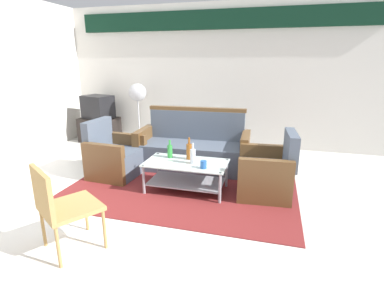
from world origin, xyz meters
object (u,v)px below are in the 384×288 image
at_px(bottle_green, 170,151).
at_px(coffee_table, 186,172).
at_px(bottle_brown, 189,151).
at_px(couch, 193,149).
at_px(bottle_clear, 193,156).
at_px(wicker_chair, 60,203).
at_px(tv_stand, 100,129).
at_px(cup, 203,165).
at_px(armchair_right, 267,174).
at_px(armchair_left, 115,157).
at_px(pedestal_fan, 138,96).
at_px(television, 98,107).

bearing_deg(bottle_green, coffee_table, -25.74).
height_order(bottle_brown, bottle_green, bottle_brown).
relative_size(couch, bottle_green, 7.20).
relative_size(bottle_clear, wicker_chair, 0.33).
distance_m(coffee_table, tv_stand, 3.22).
bearing_deg(wicker_chair, cup, 87.87).
distance_m(bottle_brown, bottle_green, 0.28).
xyz_separation_m(cup, wicker_chair, (-0.99, -1.42, 0.03)).
relative_size(armchair_right, bottle_brown, 2.76).
xyz_separation_m(couch, cup, (0.42, -1.06, 0.14)).
xyz_separation_m(coffee_table, wicker_chair, (-0.72, -1.58, 0.22)).
bearing_deg(cup, armchair_left, 164.47).
distance_m(bottle_brown, tv_stand, 3.15).
distance_m(armchair_right, cup, 0.87).
relative_size(bottle_brown, cup, 3.08).
distance_m(coffee_table, wicker_chair, 1.75).
bearing_deg(wicker_chair, coffee_table, 98.41).
bearing_deg(wicker_chair, bottle_clear, 95.22).
bearing_deg(bottle_green, cup, -28.09).
xyz_separation_m(coffee_table, bottle_brown, (0.00, 0.13, 0.26)).
bearing_deg(bottle_brown, tv_stand, 144.41).
bearing_deg(pedestal_fan, coffee_table, -50.97).
xyz_separation_m(bottle_clear, bottle_brown, (-0.10, 0.15, 0.01)).
height_order(couch, armchair_right, couch).
bearing_deg(bottle_brown, bottle_clear, -58.49).
relative_size(armchair_right, coffee_table, 0.77).
bearing_deg(bottle_green, wicker_chair, -104.43).
xyz_separation_m(bottle_green, television, (-2.28, 1.83, 0.25)).
relative_size(coffee_table, wicker_chair, 1.31).
xyz_separation_m(bottle_brown, television, (-2.55, 1.83, 0.23)).
relative_size(armchair_right, bottle_clear, 3.04).
distance_m(bottle_brown, television, 3.15).
xyz_separation_m(coffee_table, cup, (0.28, -0.16, 0.19)).
bearing_deg(pedestal_fan, television, -177.04).
xyz_separation_m(bottle_clear, tv_stand, (-2.65, 1.98, -0.26)).
bearing_deg(couch, armchair_right, 146.94).
height_order(pedestal_fan, wicker_chair, pedestal_fan).
bearing_deg(couch, television, -26.10).
bearing_deg(tv_stand, wicker_chair, -62.63).
xyz_separation_m(coffee_table, television, (-2.55, 1.97, 0.49)).
distance_m(coffee_table, bottle_clear, 0.26).
bearing_deg(bottle_clear, armchair_right, 12.02).
distance_m(armchair_right, television, 4.05).
bearing_deg(bottle_brown, bottle_green, -179.78).
height_order(cup, wicker_chair, wicker_chair).
distance_m(couch, tv_stand, 2.63).
xyz_separation_m(tv_stand, television, (0.00, 0.00, 0.50)).
xyz_separation_m(armchair_right, tv_stand, (-3.61, 1.78, -0.03)).
bearing_deg(pedestal_fan, wicker_chair, -75.72).
xyz_separation_m(armchair_right, bottle_clear, (-0.96, -0.20, 0.23)).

